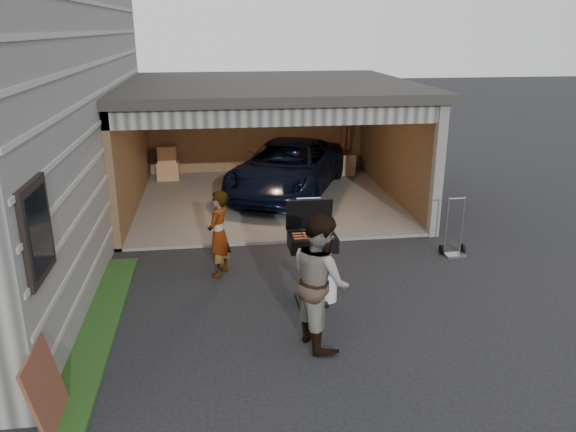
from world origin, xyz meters
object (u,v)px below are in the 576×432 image
Objects in this scene: plywood_panel at (46,390)px; propane_tank at (327,287)px; man at (320,280)px; minivan at (287,170)px; bbq_grill at (312,245)px; hand_truck at (454,244)px; woman at (219,234)px.

propane_tank is at bearing 35.07° from plywood_panel.
man is 2.00× the size of plywood_panel.
minivan is 5.92m from bbq_grill.
propane_tank is 3.13m from hand_truck.
propane_tank is at bearing -152.42° from hand_truck.
woman is 2.73m from man.
propane_tank is 4.35m from plywood_panel.
plywood_panel is at bearing -142.86° from bbq_grill.
man reaches higher than minivan.
woman is at bearing -87.62° from minivan.
plywood_panel is at bearing -3.38° from woman.
propane_tank is at bearing -30.58° from man.
hand_truck reaches higher than plywood_panel.
hand_truck is at bearing 26.80° from bbq_grill.
bbq_grill is at bearing -18.67° from man.
minivan is 5.92m from propane_tank.
plywood_panel is 0.82× the size of hand_truck.
woman is at bearing 144.07° from propane_tank.
minivan is 3.13× the size of woman.
plywood_panel is (-3.56, -2.50, 0.23)m from propane_tank.
bbq_grill reaches higher than minivan.
hand_truck is at bearing -36.01° from minivan.
woman is (-1.81, -4.70, 0.10)m from minivan.
minivan is at bearing -177.27° from woman.
man is 4.19× the size of propane_tank.
woman is 1.64× the size of plywood_panel.
plywood_panel is at bearing -144.93° from propane_tank.
bbq_grill is at bearing -154.58° from hand_truck.
man is at bearing -106.67° from propane_tank.
woman is at bearing -177.30° from hand_truck.
bbq_grill is at bearing -70.53° from minivan.
man is at bearing -94.77° from bbq_grill.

